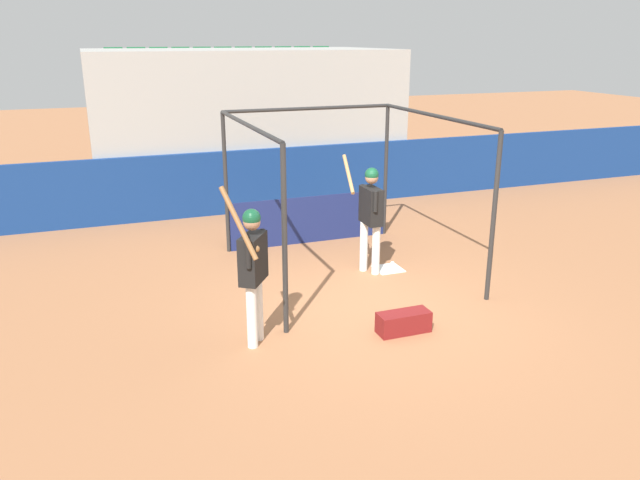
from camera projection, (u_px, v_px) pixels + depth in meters
ground_plane at (375, 310)px, 8.85m from camera, size 60.00×60.00×0.00m
outfield_wall at (265, 180)px, 13.76m from camera, size 24.00×0.12×1.37m
bleacher_section at (241, 121)px, 15.28m from camera, size 7.05×4.00×3.45m
batting_cage at (325, 192)px, 10.74m from camera, size 3.17×3.54×2.52m
home_plate at (388, 269)px, 10.40m from camera, size 0.44×0.44×0.02m
player_batter at (370, 210)px, 9.97m from camera, size 0.50×0.91×1.87m
player_waiting at (253, 264)px, 7.56m from camera, size 0.63×0.83×2.09m
equipment_bag at (404, 322)px, 8.15m from camera, size 0.70×0.28×0.28m
baseball at (392, 263)px, 10.57m from camera, size 0.07×0.07×0.07m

